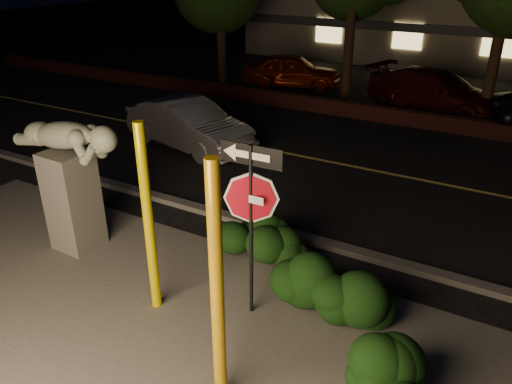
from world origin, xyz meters
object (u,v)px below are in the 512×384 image
at_px(sculpture, 69,170).
at_px(silver_sedan, 189,124).
at_px(signpost, 251,199).
at_px(parked_car_darkred, 436,91).
at_px(yellow_pole_left, 148,222).
at_px(parked_car_red, 292,71).
at_px(yellow_pole_right, 217,291).

distance_m(sculpture, silver_sedan, 5.78).
distance_m(signpost, parked_car_darkred, 12.95).
bearing_deg(parked_car_darkred, signpost, -163.25).
relative_size(yellow_pole_left, parked_car_darkred, 0.61).
distance_m(signpost, parked_car_red, 14.95).
relative_size(yellow_pole_right, signpost, 1.17).
height_order(silver_sedan, parked_car_darkred, parked_car_darkred).
xyz_separation_m(yellow_pole_right, sculpture, (-4.33, 1.70, -0.03)).
relative_size(yellow_pole_right, parked_car_darkred, 0.65).
bearing_deg(sculpture, parked_car_red, 100.01).
height_order(sculpture, silver_sedan, sculpture).
xyz_separation_m(yellow_pole_left, sculpture, (-2.44, 0.70, 0.06)).
xyz_separation_m(sculpture, silver_sedan, (-1.49, 5.51, -0.91)).
distance_m(yellow_pole_right, parked_car_darkred, 14.55).
bearing_deg(silver_sedan, yellow_pole_left, -135.23).
relative_size(yellow_pole_left, silver_sedan, 0.74).
relative_size(sculpture, parked_car_darkred, 0.52).
bearing_deg(signpost, yellow_pole_left, -158.04).
distance_m(yellow_pole_right, parked_car_red, 16.61).
bearing_deg(sculpture, yellow_pole_right, -20.10).
distance_m(yellow_pole_left, yellow_pole_right, 2.14).
distance_m(yellow_pole_right, signpost, 1.73).
relative_size(signpost, silver_sedan, 0.67).
xyz_separation_m(yellow_pole_right, silver_sedan, (-5.82, 7.21, -0.95)).
relative_size(silver_sedan, parked_car_red, 1.04).
relative_size(signpost, sculpture, 1.08).
bearing_deg(parked_car_darkred, yellow_pole_left, -169.12).
height_order(yellow_pole_right, parked_car_darkred, yellow_pole_right).
height_order(yellow_pole_left, sculpture, yellow_pole_left).
height_order(silver_sedan, parked_car_red, silver_sedan).
relative_size(yellow_pole_left, parked_car_red, 0.76).
xyz_separation_m(signpost, parked_car_red, (-5.92, 13.66, -1.31)).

